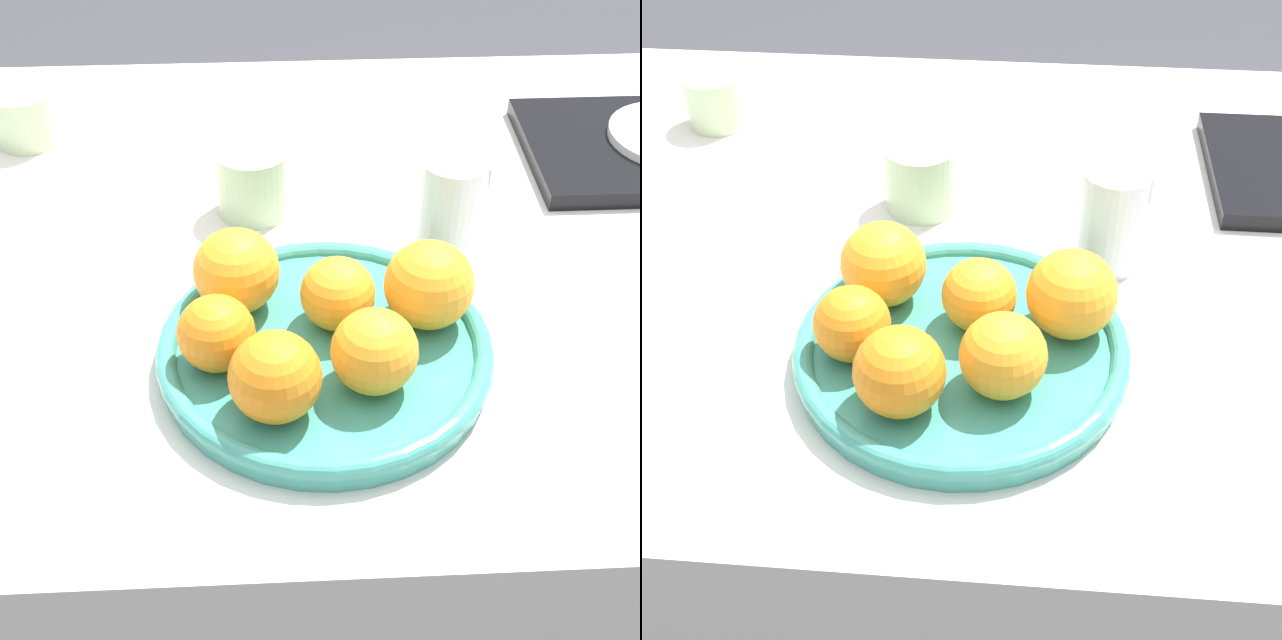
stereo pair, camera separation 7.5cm
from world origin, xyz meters
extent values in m
plane|color=#38383D|center=(0.00, 0.00, 0.00)|extent=(12.00, 12.00, 0.00)
cube|color=silver|center=(0.00, 0.00, 0.37)|extent=(1.52, 0.82, 0.74)
cylinder|color=teal|center=(0.03, -0.19, 0.75)|extent=(0.29, 0.29, 0.02)
torus|color=teal|center=(0.03, -0.19, 0.76)|extent=(0.29, 0.29, 0.02)
sphere|color=orange|center=(0.04, -0.16, 0.79)|extent=(0.07, 0.07, 0.07)
sphere|color=orange|center=(0.07, -0.24, 0.79)|extent=(0.07, 0.07, 0.07)
sphere|color=orange|center=(-0.04, -0.13, 0.80)|extent=(0.08, 0.08, 0.08)
sphere|color=orange|center=(-0.06, -0.21, 0.79)|extent=(0.07, 0.07, 0.07)
sphere|color=orange|center=(0.12, -0.16, 0.80)|extent=(0.08, 0.08, 0.08)
sphere|color=orange|center=(-0.01, -0.26, 0.79)|extent=(0.07, 0.07, 0.07)
cylinder|color=silver|center=(0.17, -0.03, 0.79)|extent=(0.07, 0.07, 0.11)
cylinder|color=#B7CC9E|center=(-0.30, 0.21, 0.77)|extent=(0.07, 0.07, 0.06)
cylinder|color=#B7CC9E|center=(-0.03, 0.05, 0.77)|extent=(0.08, 0.08, 0.07)
camera|label=1|loc=(0.00, -0.75, 1.28)|focal=50.00mm
camera|label=2|loc=(0.08, -0.75, 1.28)|focal=50.00mm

